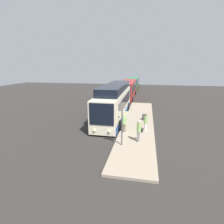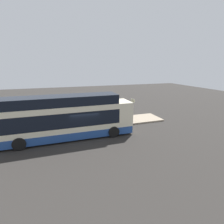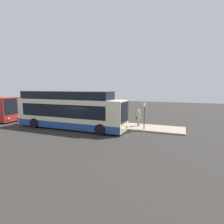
{
  "view_description": "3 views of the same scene",
  "coord_description": "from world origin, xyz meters",
  "px_view_note": "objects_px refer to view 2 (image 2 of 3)",
  "views": [
    {
      "loc": [
        18.25,
        3.86,
        6.07
      ],
      "look_at": [
        3.09,
        0.85,
        1.94
      ],
      "focal_mm": 28.0,
      "sensor_mm": 36.0,
      "label": 1
    },
    {
      "loc": [
        -2.46,
        -15.27,
        6.54
      ],
      "look_at": [
        3.09,
        0.85,
        1.94
      ],
      "focal_mm": 28.0,
      "sensor_mm": 36.0,
      "label": 2
    },
    {
      "loc": [
        9.46,
        -15.09,
        4.36
      ],
      "look_at": [
        3.09,
        0.85,
        1.94
      ],
      "focal_mm": 28.0,
      "sensor_mm": 36.0,
      "label": 3
    }
  ],
  "objects_px": {
    "passenger_boarding": "(110,117)",
    "passenger_with_bags": "(98,114)",
    "sign_post": "(133,107)",
    "trash_bin": "(71,121)",
    "suitcase": "(105,122)",
    "bus_lead": "(65,120)",
    "passenger_waiting": "(122,111)"
  },
  "relations": [
    {
      "from": "bus_lead",
      "to": "passenger_with_bags",
      "type": "bearing_deg",
      "value": 42.21
    },
    {
      "from": "passenger_waiting",
      "to": "passenger_boarding",
      "type": "bearing_deg",
      "value": 164.78
    },
    {
      "from": "passenger_with_bags",
      "to": "suitcase",
      "type": "distance_m",
      "value": 2.03
    },
    {
      "from": "passenger_with_bags",
      "to": "sign_post",
      "type": "height_order",
      "value": "sign_post"
    },
    {
      "from": "passenger_with_bags",
      "to": "suitcase",
      "type": "bearing_deg",
      "value": -31.06
    },
    {
      "from": "sign_post",
      "to": "passenger_with_bags",
      "type": "bearing_deg",
      "value": 154.56
    },
    {
      "from": "passenger_boarding",
      "to": "passenger_with_bags",
      "type": "xyz_separation_m",
      "value": [
        -0.82,
        1.92,
        -0.02
      ]
    },
    {
      "from": "passenger_boarding",
      "to": "passenger_with_bags",
      "type": "height_order",
      "value": "passenger_boarding"
    },
    {
      "from": "passenger_boarding",
      "to": "suitcase",
      "type": "bearing_deg",
      "value": 104.16
    },
    {
      "from": "passenger_boarding",
      "to": "sign_post",
      "type": "distance_m",
      "value": 2.93
    },
    {
      "from": "passenger_with_bags",
      "to": "trash_bin",
      "type": "height_order",
      "value": "passenger_with_bags"
    },
    {
      "from": "sign_post",
      "to": "trash_bin",
      "type": "relative_size",
      "value": 4.19
    },
    {
      "from": "passenger_boarding",
      "to": "trash_bin",
      "type": "xyz_separation_m",
      "value": [
        -4.02,
        1.75,
        -0.55
      ]
    },
    {
      "from": "passenger_boarding",
      "to": "trash_bin",
      "type": "distance_m",
      "value": 4.42
    },
    {
      "from": "suitcase",
      "to": "trash_bin",
      "type": "relative_size",
      "value": 1.46
    },
    {
      "from": "suitcase",
      "to": "bus_lead",
      "type": "bearing_deg",
      "value": -158.09
    },
    {
      "from": "suitcase",
      "to": "sign_post",
      "type": "relative_size",
      "value": 0.35
    },
    {
      "from": "passenger_boarding",
      "to": "trash_bin",
      "type": "height_order",
      "value": "passenger_boarding"
    },
    {
      "from": "passenger_waiting",
      "to": "suitcase",
      "type": "relative_size",
      "value": 1.92
    },
    {
      "from": "passenger_waiting",
      "to": "passenger_with_bags",
      "type": "relative_size",
      "value": 1.15
    },
    {
      "from": "passenger_with_bags",
      "to": "trash_bin",
      "type": "relative_size",
      "value": 2.43
    },
    {
      "from": "suitcase",
      "to": "sign_post",
      "type": "height_order",
      "value": "sign_post"
    },
    {
      "from": "suitcase",
      "to": "sign_post",
      "type": "bearing_deg",
      "value": 3.92
    },
    {
      "from": "passenger_waiting",
      "to": "suitcase",
      "type": "xyz_separation_m",
      "value": [
        -2.53,
        -1.46,
        -0.65
      ]
    },
    {
      "from": "bus_lead",
      "to": "trash_bin",
      "type": "xyz_separation_m",
      "value": [
        0.85,
        3.51,
        -1.31
      ]
    },
    {
      "from": "passenger_boarding",
      "to": "sign_post",
      "type": "relative_size",
      "value": 0.61
    },
    {
      "from": "passenger_waiting",
      "to": "suitcase",
      "type": "bearing_deg",
      "value": 158.35
    },
    {
      "from": "passenger_boarding",
      "to": "sign_post",
      "type": "height_order",
      "value": "sign_post"
    },
    {
      "from": "trash_bin",
      "to": "passenger_with_bags",
      "type": "bearing_deg",
      "value": 2.95
    },
    {
      "from": "passenger_boarding",
      "to": "passenger_with_bags",
      "type": "distance_m",
      "value": 2.09
    },
    {
      "from": "passenger_boarding",
      "to": "trash_bin",
      "type": "bearing_deg",
      "value": 77.25
    },
    {
      "from": "passenger_waiting",
      "to": "passenger_with_bags",
      "type": "bearing_deg",
      "value": 118.19
    }
  ]
}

